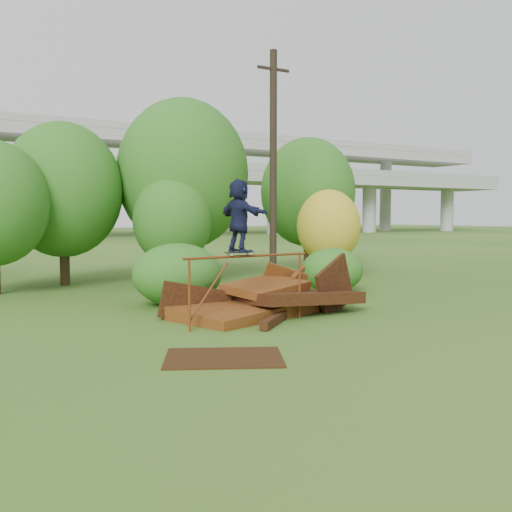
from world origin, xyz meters
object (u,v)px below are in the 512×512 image
scrap_pile (266,301)px  skater (239,215)px  flat_plate (224,358)px  utility_pole (273,166)px

scrap_pile → skater: 2.85m
scrap_pile → flat_plate: (-3.14, -3.68, -0.33)m
flat_plate → scrap_pile: bearing=49.5°
skater → flat_plate: 4.13m
flat_plate → utility_pole: utility_pole is taller
skater → utility_pole: utility_pole is taller
skater → flat_plate: bearing=137.6°
skater → utility_pole: size_ratio=0.19×
flat_plate → utility_pole: (7.12, 9.75, 4.55)m
scrap_pile → flat_plate: scrap_pile is taller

